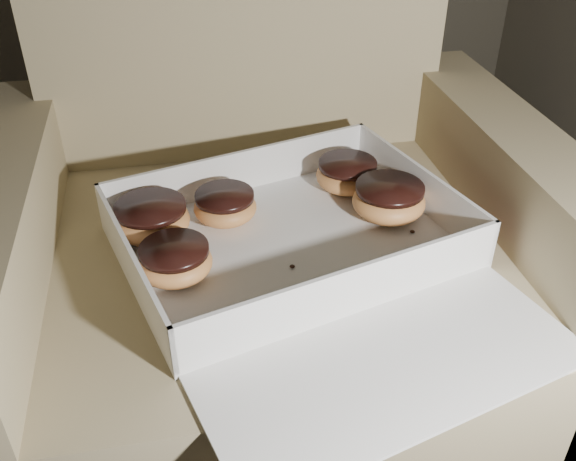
{
  "coord_description": "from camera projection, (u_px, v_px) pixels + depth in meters",
  "views": [
    {
      "loc": [
        0.82,
        0.19,
        0.92
      ],
      "look_at": [
        0.97,
        0.9,
        0.42
      ],
      "focal_mm": 40.0,
      "sensor_mm": 36.0,
      "label": 1
    }
  ],
  "objects": [
    {
      "name": "armchair",
      "position": [
        269.0,
        276.0,
        1.03
      ],
      "size": [
        0.84,
        0.71,
        0.87
      ],
      "color": "#90815C",
      "rests_on": "floor"
    },
    {
      "name": "bakery_box",
      "position": [
        306.0,
        256.0,
        0.86
      ],
      "size": [
        0.56,
        0.62,
        0.07
      ],
      "rotation": [
        0.0,
        0.0,
        0.27
      ],
      "color": "white",
      "rests_on": "armchair"
    },
    {
      "name": "donut_c",
      "position": [
        152.0,
        219.0,
        0.89
      ],
      "size": [
        0.11,
        0.11,
        0.05
      ],
      "color": "#CB8247",
      "rests_on": "bakery_box"
    },
    {
      "name": "donut_d",
      "position": [
        389.0,
        200.0,
        0.93
      ],
      "size": [
        0.11,
        0.11,
        0.05
      ],
      "color": "#CB8247",
      "rests_on": "bakery_box"
    },
    {
      "name": "crumb_a",
      "position": [
        292.0,
        266.0,
        0.84
      ],
      "size": [
        0.01,
        0.01,
        0.0
      ],
      "primitive_type": "ellipsoid",
      "color": "black",
      "rests_on": "bakery_box"
    },
    {
      "name": "donut_e",
      "position": [
        225.0,
        206.0,
        0.93
      ],
      "size": [
        0.09,
        0.09,
        0.05
      ],
      "color": "#CB8247",
      "rests_on": "bakery_box"
    },
    {
      "name": "crumb_b",
      "position": [
        304.0,
        309.0,
        0.78
      ],
      "size": [
        0.01,
        0.01,
        0.0
      ],
      "primitive_type": "ellipsoid",
      "color": "black",
      "rests_on": "bakery_box"
    },
    {
      "name": "donut_a",
      "position": [
        175.0,
        261.0,
        0.82
      ],
      "size": [
        0.1,
        0.1,
        0.05
      ],
      "color": "#CB8247",
      "rests_on": "bakery_box"
    },
    {
      "name": "donut_b",
      "position": [
        347.0,
        174.0,
        1.0
      ],
      "size": [
        0.1,
        0.1,
        0.05
      ],
      "color": "#CB8247",
      "rests_on": "bakery_box"
    },
    {
      "name": "crumb_c",
      "position": [
        412.0,
        232.0,
        0.91
      ],
      "size": [
        0.01,
        0.01,
        0.0
      ],
      "primitive_type": "ellipsoid",
      "color": "black",
      "rests_on": "bakery_box"
    }
  ]
}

